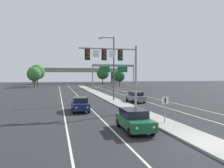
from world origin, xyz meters
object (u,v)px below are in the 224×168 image
Objects in this scene: overhead_signal_mast at (117,63)px; street_lamp_median at (112,65)px; tree_far_right_c at (116,76)px; car_oncoming_navy at (80,104)px; highway_sign_gantry at (113,69)px; tree_far_right_a at (119,76)px; car_receding_grey at (135,97)px; tree_far_left_c at (37,72)px; median_sign_post at (165,105)px; tree_far_right_b at (103,73)px; car_oncoming_green at (134,120)px; tree_far_left_a at (34,74)px.

overhead_signal_mast is 10.81m from street_lamp_median.
car_oncoming_navy is at bearing -108.13° from tree_far_right_c.
highway_sign_gantry is 31.24m from tree_far_right_c.
tree_far_right_a reaches higher than car_oncoming_navy.
car_receding_grey is 58.99m from tree_far_left_c.
median_sign_post is 50.19m from highway_sign_gantry.
median_sign_post is 0.29× the size of tree_far_right_b.
tree_far_right_a is 31.03m from tree_far_left_c.
car_receding_grey is (3.15, -1.97, -4.97)m from street_lamp_median.
tree_far_right_b is (13.49, 77.83, 4.08)m from car_oncoming_green.
tree_far_right_c is at bearing 75.97° from car_oncoming_green.
tree_far_right_a is (16.11, 61.02, 2.89)m from car_oncoming_green.
tree_far_left_a is (-16.07, 45.35, -1.25)m from street_lamp_median.
median_sign_post is at bearing -99.35° from highway_sign_gantry.
tree_far_left_c reaches higher than tree_far_right_a.
street_lamp_median is 19.35m from car_oncoming_green.
tree_far_right_b is (7.38, 61.34, 4.08)m from car_receding_grey.
tree_far_right_a is at bearing 73.90° from overhead_signal_mast.
median_sign_post is at bearing -77.24° from tree_far_left_c.
tree_far_left_a is 0.93× the size of tree_far_right_b.
car_oncoming_green is 0.65× the size of tree_far_left_a.
car_receding_grey is 45.72m from tree_far_right_a.
highway_sign_gantry reaches higher than median_sign_post.
tree_far_left_c reaches higher than tree_far_right_b.
median_sign_post is 10.56m from car_oncoming_navy.
car_oncoming_navy is 0.34× the size of highway_sign_gantry.
median_sign_post is 0.49× the size of car_receding_grey.
tree_far_right_b is 26.87m from tree_far_left_c.
tree_far_left_c is 1.47× the size of tree_far_right_c.
street_lamp_median is 11.52m from car_oncoming_navy.
tree_far_right_c is at bearing 73.61° from highway_sign_gantry.
tree_far_right_a is at bearing 75.21° from car_oncoming_green.
highway_sign_gantry is 2.34× the size of tree_far_right_a.
tree_far_right_b reaches higher than tree_far_left_a.
overhead_signal_mast is at bearing -76.05° from tree_far_left_a.
tree_far_left_a is (-29.23, 2.80, 0.84)m from tree_far_right_a.
tree_far_right_c reaches higher than car_oncoming_green.
overhead_signal_mast reaches higher than car_oncoming_green.
tree_far_left_c reaches higher than highway_sign_gantry.
tree_far_left_a reaches higher than car_oncoming_navy.
car_oncoming_navy is 0.79× the size of tree_far_right_a.
car_oncoming_green is at bearing -79.96° from tree_far_left_c.
tree_far_left_c is (-12.78, 72.20, 4.52)m from car_oncoming_green.
street_lamp_median is 2.23× the size of car_oncoming_green.
overhead_signal_mast reaches higher than median_sign_post.
median_sign_post is 64.55m from tree_far_left_a.
car_oncoming_navy is at bearing 106.75° from car_oncoming_green.
tree_far_left_c is at bearing 106.32° from street_lamp_median.
median_sign_post is 77.15m from tree_far_right_b.
tree_far_left_c is at bearing 138.40° from highway_sign_gantry.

